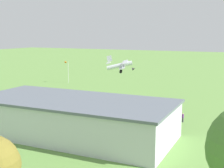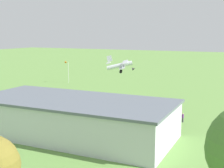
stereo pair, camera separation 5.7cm
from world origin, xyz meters
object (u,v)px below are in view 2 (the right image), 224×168
(windsock, at_px, (67,64))
(person_walking_on_apron, at_px, (183,118))
(car_grey, at_px, (42,106))
(car_white, at_px, (26,102))
(biplane, at_px, (121,65))
(hangar, at_px, (74,117))
(person_watching_takeoff, at_px, (83,105))

(windsock, bearing_deg, person_walking_on_apron, 147.12)
(car_grey, distance_m, car_white, 5.30)
(biplane, bearing_deg, hangar, 99.36)
(biplane, bearing_deg, car_white, 42.10)
(hangar, relative_size, person_walking_on_apron, 18.65)
(person_walking_on_apron, bearing_deg, hangar, 47.92)
(car_grey, bearing_deg, car_white, -12.80)
(biplane, bearing_deg, person_walking_on_apron, 145.70)
(biplane, distance_m, person_watching_takeoff, 13.85)
(person_watching_takeoff, bearing_deg, biplane, -105.72)
(biplane, height_order, windsock, biplane)
(person_walking_on_apron, bearing_deg, windsock, -32.88)
(hangar, distance_m, biplane, 26.98)
(hangar, xyz_separation_m, person_watching_takeoff, (7.50, -14.76, -2.00))
(car_grey, height_order, person_watching_takeoff, person_watching_takeoff)
(biplane, relative_size, car_white, 1.97)
(biplane, height_order, car_white, biplane)
(car_grey, bearing_deg, person_walking_on_apron, -172.72)
(person_watching_takeoff, relative_size, person_walking_on_apron, 0.99)
(car_grey, xyz_separation_m, car_white, (5.17, -1.17, -0.03))
(windsock, bearing_deg, car_grey, 116.14)
(car_grey, xyz_separation_m, windsock, (15.42, -31.44, 5.03))
(biplane, height_order, person_watching_takeoff, biplane)
(hangar, bearing_deg, person_walking_on_apron, -132.08)
(hangar, relative_size, biplane, 3.58)
(biplane, relative_size, windsock, 1.26)
(car_grey, distance_m, person_walking_on_apron, 27.95)
(person_watching_takeoff, bearing_deg, car_white, 12.66)
(biplane, height_order, person_walking_on_apron, biplane)
(car_white, xyz_separation_m, person_watching_takeoff, (-12.46, -2.80, -0.00))
(biplane, height_order, car_grey, biplane)
(car_grey, bearing_deg, biplane, -124.38)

